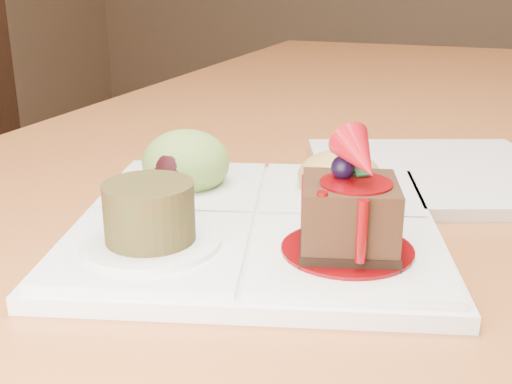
% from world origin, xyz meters
% --- Properties ---
extents(dining_table, '(1.00, 1.80, 0.75)m').
position_xyz_m(dining_table, '(0.00, 0.00, 0.68)').
color(dining_table, '#A15629').
rests_on(dining_table, ground).
extents(sampler_plate, '(0.35, 0.35, 0.11)m').
position_xyz_m(sampler_plate, '(-0.09, -0.49, 0.77)').
color(sampler_plate, silver).
rests_on(sampler_plate, dining_table).
extents(second_plate, '(0.30, 0.30, 0.01)m').
position_xyz_m(second_plate, '(0.03, -0.30, 0.76)').
color(second_plate, silver).
rests_on(second_plate, dining_table).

